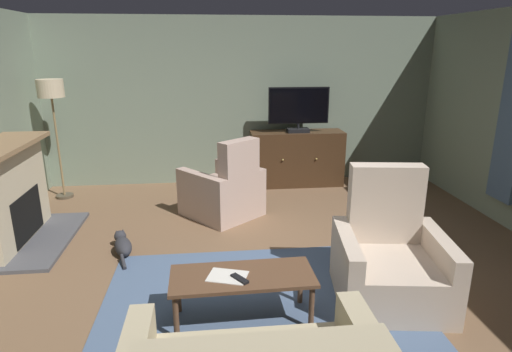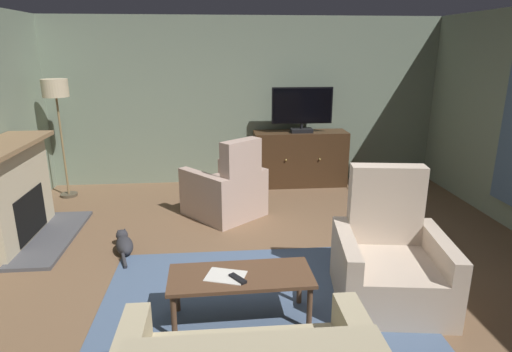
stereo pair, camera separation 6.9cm
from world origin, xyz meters
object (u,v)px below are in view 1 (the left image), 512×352
at_px(television, 299,108).
at_px(tv_remote, 240,279).
at_px(fireplace, 7,197).
at_px(armchair_near_window, 390,262).
at_px(coffee_table, 242,280).
at_px(folded_newspaper, 227,276).
at_px(armchair_beside_cabinet, 224,192).
at_px(cat, 123,245).
at_px(tv_cabinet, 297,160).
at_px(floor_lamp, 52,98).

height_order(television, tv_remote, television).
relative_size(fireplace, armchair_near_window, 1.35).
relative_size(fireplace, coffee_table, 1.34).
xyz_separation_m(fireplace, television, (3.64, 1.75, 0.69)).
xyz_separation_m(fireplace, folded_newspaper, (2.37, -1.78, -0.12)).
height_order(armchair_beside_cabinet, cat, armchair_beside_cabinet).
bearing_deg(television, armchair_near_window, -87.08).
height_order(tv_cabinet, armchair_near_window, armchair_near_window).
distance_m(fireplace, folded_newspaper, 2.97).
distance_m(television, cat, 3.39).
bearing_deg(tv_remote, cat, -176.07).
bearing_deg(coffee_table, armchair_beside_cabinet, 91.51).
bearing_deg(armchair_near_window, floor_lamp, 140.46).
distance_m(television, tv_remote, 3.86).
relative_size(coffee_table, cat, 1.72).
height_order(armchair_near_window, armchair_beside_cabinet, armchair_near_window).
bearing_deg(cat, folded_newspaper, -51.72).
bearing_deg(fireplace, cat, -17.45).
height_order(coffee_table, cat, coffee_table).
distance_m(tv_remote, armchair_beside_cabinet, 2.41).
bearing_deg(armchair_near_window, tv_remote, -166.88).
bearing_deg(folded_newspaper, coffee_table, 27.13).
relative_size(tv_remote, folded_newspaper, 0.57).
height_order(tv_cabinet, folded_newspaper, tv_cabinet).
relative_size(tv_cabinet, cat, 2.19).
bearing_deg(armchair_near_window, armchair_beside_cabinet, 123.31).
distance_m(tv_cabinet, armchair_near_window, 3.33).
bearing_deg(floor_lamp, folded_newspaper, -55.47).
relative_size(fireplace, folded_newspaper, 5.14).
height_order(folded_newspaper, armchair_near_window, armchair_near_window).
xyz_separation_m(coffee_table, cat, (-1.20, 1.35, -0.28)).
relative_size(tv_cabinet, armchair_beside_cabinet, 1.24).
height_order(tv_cabinet, armchair_beside_cabinet, armchair_beside_cabinet).
distance_m(fireplace, tv_cabinet, 4.07).
bearing_deg(television, floor_lamp, -176.75).
relative_size(coffee_table, tv_remote, 6.78).
xyz_separation_m(tv_remote, armchair_near_window, (1.34, 0.31, -0.10)).
distance_m(fireplace, armchair_beside_cabinet, 2.51).
bearing_deg(folded_newspaper, floor_lamp, 142.56).
xyz_separation_m(tv_cabinet, coffee_table, (-1.15, -3.56, -0.04)).
xyz_separation_m(fireplace, armchair_near_window, (3.81, -1.53, -0.21)).
relative_size(tv_cabinet, floor_lamp, 0.85).
bearing_deg(armchair_beside_cabinet, coffee_table, -88.49).
relative_size(television, cat, 1.40).
bearing_deg(cat, coffee_table, -48.40).
relative_size(armchair_beside_cabinet, cat, 1.76).
bearing_deg(coffee_table, floor_lamp, 126.05).
xyz_separation_m(tv_cabinet, folded_newspaper, (-1.27, -3.58, 0.01)).
distance_m(tv_remote, cat, 1.88).
distance_m(coffee_table, armchair_near_window, 1.34).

